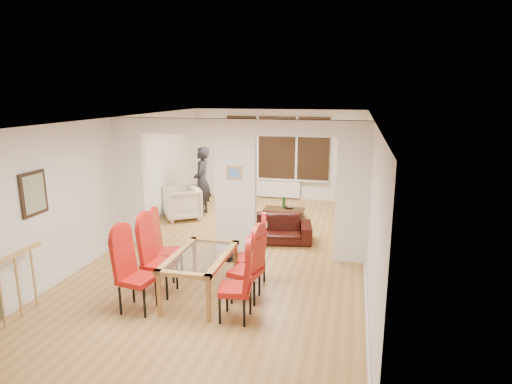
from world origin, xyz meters
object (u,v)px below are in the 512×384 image
(dining_chair_la, at_px, (137,273))
(person, at_px, (202,181))
(coffee_table, at_px, (284,213))
(sofa, at_px, (266,228))
(dining_chair_lb, at_px, (160,259))
(armchair, at_px, (182,203))
(television, at_px, (344,205))
(bottle, at_px, (284,202))
(bowl, at_px, (289,207))
(dining_chair_rb, at_px, (246,267))
(dining_chair_ra, at_px, (235,283))
(dining_table, at_px, (201,276))
(dining_chair_rc, at_px, (251,254))
(dining_chair_lc, at_px, (167,248))

(dining_chair_la, bearing_deg, person, 109.26)
(dining_chair_la, xyz_separation_m, coffee_table, (1.28, 5.08, -0.45))
(sofa, relative_size, person, 1.09)
(dining_chair_lb, distance_m, person, 4.42)
(armchair, height_order, coffee_table, armchair)
(television, bearing_deg, sofa, 134.62)
(television, height_order, bottle, television)
(bowl, bearing_deg, dining_chair_rb, -89.58)
(coffee_table, bearing_deg, dining_chair_la, -104.11)
(dining_chair_ra, bearing_deg, dining_chair_rb, 82.26)
(dining_chair_rb, bearing_deg, dining_chair_ra, -75.82)
(dining_chair_lb, xyz_separation_m, coffee_table, (1.20, 4.52, -0.46))
(television, bearing_deg, dining_chair_rb, 154.83)
(dining_table, distance_m, dining_chair_rb, 0.72)
(person, distance_m, bowl, 2.30)
(bottle, distance_m, bowl, 0.18)
(dining_chair_la, xyz_separation_m, bottle, (1.26, 5.13, -0.19))
(armchair, height_order, bottle, armchair)
(dining_chair_ra, height_order, television, dining_chair_ra)
(dining_chair_rc, bearing_deg, coffee_table, 80.65)
(armchair, bearing_deg, dining_chair_lc, -13.98)
(dining_chair_lb, relative_size, dining_chair_lc, 1.07)
(dining_table, height_order, dining_chair_rc, dining_chair_rc)
(dining_table, xyz_separation_m, dining_chair_ra, (0.70, -0.53, 0.19))
(dining_chair_la, height_order, bowl, dining_chair_la)
(dining_chair_lc, distance_m, bowl, 4.30)
(dining_chair_lb, height_order, coffee_table, dining_chair_lb)
(dining_chair_la, bearing_deg, bottle, 86.11)
(dining_chair_rc, bearing_deg, dining_chair_la, -151.14)
(dining_chair_la, xyz_separation_m, dining_chair_rc, (1.39, 1.16, -0.03))
(dining_chair_lc, height_order, television, dining_chair_lc)
(coffee_table, height_order, bottle, bottle)
(person, xyz_separation_m, bowl, (2.20, 0.26, -0.62))
(dining_chair_la, bearing_deg, dining_chair_rb, 34.57)
(bottle, bearing_deg, dining_chair_la, -103.81)
(dining_chair_lc, distance_m, dining_chair_ra, 1.80)
(dining_chair_lc, bearing_deg, armchair, 96.58)
(dining_chair_lc, bearing_deg, dining_chair_lb, -89.13)
(sofa, relative_size, armchair, 2.19)
(dining_table, relative_size, dining_chair_rb, 1.38)
(dining_chair_la, bearing_deg, bowl, 84.77)
(dining_chair_lb, relative_size, television, 1.10)
(dining_chair_lb, xyz_separation_m, armchair, (-1.25, 3.88, -0.18))
(dining_chair_rb, xyz_separation_m, armchair, (-2.60, 3.78, -0.14))
(dining_chair_la, relative_size, dining_chair_lb, 0.99)
(bowl, bearing_deg, television, 13.96)
(armchair, relative_size, person, 0.50)
(dining_chair_rb, distance_m, bottle, 4.49)
(person, distance_m, television, 3.63)
(dining_table, distance_m, dining_chair_lb, 0.69)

